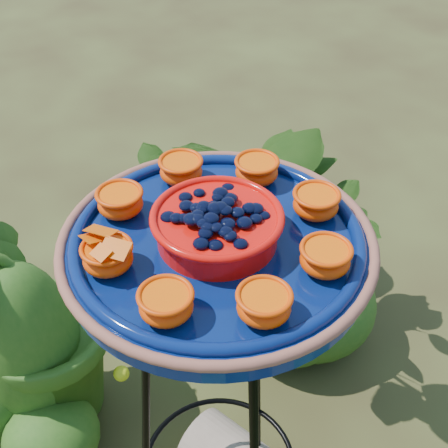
{
  "coord_description": "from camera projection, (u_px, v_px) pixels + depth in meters",
  "views": [
    {
      "loc": [
        0.61,
        -0.38,
        1.65
      ],
      "look_at": [
        -0.02,
        0.04,
        1.03
      ],
      "focal_mm": 50.0,
      "sensor_mm": 36.0,
      "label": 1
    }
  ],
  "objects": [
    {
      "name": "tripod_stand",
      "position": [
        219.0,
        398.0,
        1.25
      ],
      "size": [
        0.46,
        0.46,
        0.96
      ],
      "rotation": [
        0.0,
        0.0,
        0.42
      ],
      "color": "black",
      "rests_on": "ground"
    },
    {
      "name": "shrub_front_left",
      "position": [
        21.0,
        320.0,
        1.64
      ],
      "size": [
        0.42,
        0.5,
        0.83
      ],
      "primitive_type": "imported",
      "rotation": [
        0.0,
        0.0,
        4.83
      ],
      "color": "#285416",
      "rests_on": "ground"
    },
    {
      "name": "shrub_back_left",
      "position": [
        271.0,
        232.0,
        1.89
      ],
      "size": [
        0.94,
        0.88,
        0.86
      ],
      "primitive_type": "imported",
      "rotation": [
        0.0,
        0.0,
        0.3
      ],
      "color": "#285416",
      "rests_on": "ground"
    },
    {
      "name": "feeder_dish",
      "position": [
        217.0,
        241.0,
        0.99
      ],
      "size": [
        0.64,
        0.64,
        0.11
      ],
      "rotation": [
        0.0,
        0.0,
        0.42
      ],
      "color": "#071A55",
      "rests_on": "tripod_stand"
    }
  ]
}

